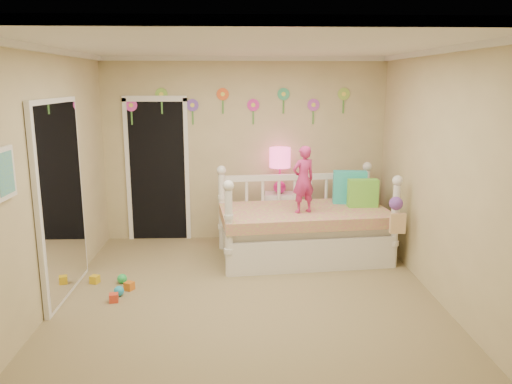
{
  "coord_description": "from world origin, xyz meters",
  "views": [
    {
      "loc": [
        -0.11,
        -4.93,
        2.27
      ],
      "look_at": [
        0.1,
        0.6,
        1.05
      ],
      "focal_mm": 35.43,
      "sensor_mm": 36.0,
      "label": 1
    }
  ],
  "objects_px": {
    "nightstand": "(279,217)",
    "daybed": "(304,214)",
    "child": "(303,180)",
    "table_lamp": "(280,163)"
  },
  "relations": [
    {
      "from": "nightstand",
      "to": "daybed",
      "type": "bearing_deg",
      "value": -66.15
    },
    {
      "from": "daybed",
      "to": "nightstand",
      "type": "distance_m",
      "value": 0.8
    },
    {
      "from": "child",
      "to": "nightstand",
      "type": "relative_size",
      "value": 1.2
    },
    {
      "from": "daybed",
      "to": "nightstand",
      "type": "relative_size",
      "value": 3.08
    },
    {
      "from": "child",
      "to": "nightstand",
      "type": "xyz_separation_m",
      "value": [
        -0.22,
        0.89,
        -0.72
      ]
    },
    {
      "from": "daybed",
      "to": "child",
      "type": "height_order",
      "value": "child"
    },
    {
      "from": "daybed",
      "to": "table_lamp",
      "type": "relative_size",
      "value": 3.31
    },
    {
      "from": "table_lamp",
      "to": "child",
      "type": "bearing_deg",
      "value": -76.24
    },
    {
      "from": "daybed",
      "to": "nightstand",
      "type": "xyz_separation_m",
      "value": [
        -0.26,
        0.72,
        -0.24
      ]
    },
    {
      "from": "nightstand",
      "to": "table_lamp",
      "type": "relative_size",
      "value": 1.07
    }
  ]
}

